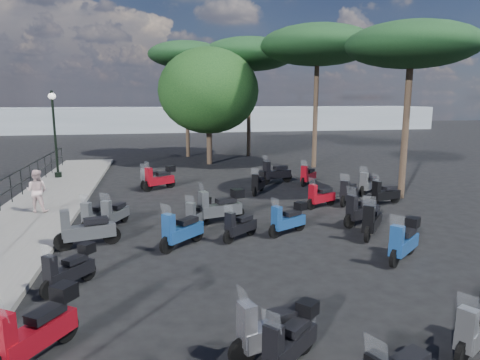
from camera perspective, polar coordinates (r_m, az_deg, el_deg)
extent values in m
plane|color=black|center=(12.67, -1.07, -8.63)|extent=(120.00, 120.00, 0.00)
cube|color=slate|center=(15.97, -26.89, -5.41)|extent=(3.00, 30.00, 0.15)
cylinder|color=black|center=(19.21, -28.23, -1.01)|extent=(0.04, 0.04, 1.10)
cylinder|color=black|center=(20.49, -27.13, -0.24)|extent=(0.04, 0.04, 1.10)
cylinder|color=black|center=(21.79, -26.16, 0.45)|extent=(0.04, 0.04, 1.10)
cylinder|color=black|center=(23.09, -25.31, 1.05)|extent=(0.04, 0.04, 1.10)
cylinder|color=black|center=(24.41, -24.54, 1.59)|extent=(0.04, 0.04, 1.10)
cylinder|color=black|center=(25.72, -23.85, 2.08)|extent=(0.04, 0.04, 1.10)
cylinder|color=black|center=(27.05, -23.23, 2.52)|extent=(0.04, 0.04, 1.10)
cylinder|color=black|center=(28.37, -22.67, 2.91)|extent=(0.04, 0.04, 1.10)
cylinder|color=black|center=(24.29, -23.07, 0.67)|extent=(0.36, 0.36, 0.27)
cylinder|color=black|center=(24.04, -23.45, 5.57)|extent=(0.12, 0.12, 4.44)
cylinder|color=black|center=(23.97, -23.82, 10.46)|extent=(0.32, 0.97, 0.04)
sphere|color=white|center=(24.47, -23.88, 10.19)|extent=(0.31, 0.31, 0.31)
sphere|color=white|center=(23.47, -23.72, 10.21)|extent=(0.31, 0.31, 0.31)
imported|color=beige|center=(17.12, -25.45, -1.31)|extent=(0.86, 0.73, 1.55)
cylinder|color=black|center=(8.54, -22.17, -17.79)|extent=(0.37, 0.48, 0.51)
cube|color=#A00C19|center=(8.11, -25.29, -18.13)|extent=(1.06, 1.34, 0.36)
cube|color=black|center=(8.08, -24.49, -15.82)|extent=(0.61, 0.70, 0.15)
cube|color=#A00C19|center=(7.64, -28.96, -17.82)|extent=(0.39, 0.37, 0.74)
cube|color=black|center=(8.26, -22.41, -13.60)|extent=(0.48, 0.49, 0.27)
cylinder|color=black|center=(10.26, -24.12, -13.18)|extent=(0.34, 0.40, 0.43)
cylinder|color=black|center=(10.90, -19.63, -11.41)|extent=(0.34, 0.40, 0.43)
cube|color=black|center=(10.54, -21.67, -11.38)|extent=(0.97, 1.11, 0.31)
cube|color=black|center=(10.54, -21.14, -9.87)|extent=(0.55, 0.59, 0.13)
cube|color=black|center=(10.14, -23.98, -10.90)|extent=(0.34, 0.32, 0.63)
plane|color=white|center=(9.98, -24.41, -8.82)|extent=(0.31, 0.27, 0.34)
cube|color=black|center=(10.71, -19.76, -8.51)|extent=(0.42, 0.42, 0.23)
cylinder|color=black|center=(13.09, -22.50, -7.62)|extent=(0.54, 0.24, 0.53)
cylinder|color=black|center=(13.21, -16.74, -7.08)|extent=(0.54, 0.24, 0.53)
cube|color=#494C50|center=(13.08, -19.42, -6.51)|extent=(1.48, 0.72, 0.37)
cube|color=black|center=(13.01, -18.69, -5.13)|extent=(0.72, 0.49, 0.15)
cube|color=#494C50|center=(12.95, -22.28, -5.45)|extent=(0.32, 0.38, 0.77)
plane|color=white|center=(12.82, -22.73, -3.35)|extent=(0.19, 0.43, 0.41)
cylinder|color=black|center=(14.43, -17.42, -5.73)|extent=(0.28, 0.45, 0.46)
cylinder|color=black|center=(15.37, -15.19, -4.60)|extent=(0.28, 0.45, 0.46)
cube|color=#494C50|center=(14.89, -16.21, -4.47)|extent=(0.83, 1.26, 0.32)
cube|color=black|center=(14.96, -15.95, -3.33)|extent=(0.50, 0.64, 0.13)
cube|color=#494C50|center=(14.38, -17.36, -3.98)|extent=(0.35, 0.31, 0.67)
plane|color=white|center=(14.23, -17.58, -2.36)|extent=(0.36, 0.22, 0.35)
cylinder|color=black|center=(19.98, -12.21, -0.84)|extent=(0.48, 0.36, 0.50)
cylinder|color=black|center=(20.65, -9.25, -0.35)|extent=(0.48, 0.36, 0.50)
cube|color=#A00C19|center=(20.30, -10.60, -0.05)|extent=(1.34, 1.04, 0.36)
cube|color=black|center=(20.34, -10.21, 0.83)|extent=(0.70, 0.61, 0.15)
cube|color=#A00C19|center=(19.93, -12.06, 0.55)|extent=(0.36, 0.39, 0.73)
plane|color=white|center=(19.82, -12.27, 1.87)|extent=(0.29, 0.38, 0.39)
cube|color=black|center=(20.54, -9.25, 1.49)|extent=(0.48, 0.48, 0.27)
cylinder|color=black|center=(7.78, 8.78, -20.37)|extent=(0.39, 0.36, 0.44)
cube|color=black|center=(7.32, 6.80, -20.99)|extent=(1.09, 1.01, 0.31)
cube|color=black|center=(7.30, 7.50, -18.75)|extent=(0.59, 0.56, 0.13)
cube|color=black|center=(6.81, 4.46, -21.08)|extent=(0.33, 0.34, 0.64)
plane|color=white|center=(6.56, 4.24, -18.26)|extent=(0.28, 0.31, 0.34)
cube|color=black|center=(7.51, 8.98, -16.51)|extent=(0.42, 0.42, 0.24)
cylinder|color=black|center=(7.36, 0.31, -21.96)|extent=(0.49, 0.24, 0.48)
cylinder|color=black|center=(7.92, 8.54, -19.51)|extent=(0.49, 0.24, 0.48)
cube|color=gray|center=(7.55, 4.97, -19.46)|extent=(1.36, 0.71, 0.34)
cube|color=black|center=(7.50, 6.17, -17.25)|extent=(0.67, 0.47, 0.14)
cube|color=gray|center=(7.16, 0.91, -18.67)|extent=(0.30, 0.35, 0.71)
plane|color=white|center=(6.92, 0.47, -15.51)|extent=(0.19, 0.39, 0.38)
cylinder|color=black|center=(12.08, -9.71, -8.52)|extent=(0.44, 0.43, 0.51)
cylinder|color=black|center=(12.95, -5.77, -7.06)|extent=(0.44, 0.43, 0.51)
cube|color=#1D4D95|center=(12.48, -7.53, -6.89)|extent=(1.23, 1.21, 0.36)
cube|color=black|center=(12.52, -7.01, -5.40)|extent=(0.67, 0.67, 0.15)
cube|color=#1D4D95|center=(11.98, -9.50, -6.23)|extent=(0.39, 0.39, 0.74)
plane|color=white|center=(11.81, -9.78, -4.11)|extent=(0.34, 0.34, 0.39)
cylinder|color=black|center=(14.42, -5.17, -5.11)|extent=(0.55, 0.26, 0.54)
cylinder|color=black|center=(14.96, -0.41, -4.47)|extent=(0.55, 0.26, 0.54)
cube|color=#494C50|center=(14.65, -2.56, -4.01)|extent=(1.50, 0.78, 0.38)
cube|color=black|center=(14.65, -1.89, -2.73)|extent=(0.74, 0.52, 0.16)
cube|color=#494C50|center=(14.32, -4.88, -3.09)|extent=(0.33, 0.39, 0.78)
plane|color=white|center=(14.18, -5.16, -1.15)|extent=(0.21, 0.43, 0.42)
cube|color=black|center=(14.80, -0.34, -1.79)|extent=(0.47, 0.45, 0.29)
cylinder|color=black|center=(13.87, -6.68, -6.02)|extent=(0.32, 0.41, 0.43)
cylinder|color=black|center=(14.77, -4.60, -4.93)|extent=(0.32, 0.41, 0.43)
cube|color=#494C50|center=(14.31, -5.53, -4.79)|extent=(0.91, 1.13, 0.30)
cube|color=black|center=(14.38, -5.26, -3.68)|extent=(0.52, 0.59, 0.13)
cube|color=#494C50|center=(13.82, -6.57, -4.31)|extent=(0.33, 0.31, 0.63)
plane|color=white|center=(13.67, -6.72, -2.74)|extent=(0.32, 0.25, 0.33)
cube|color=black|center=(14.64, -4.60, -2.75)|extent=(0.41, 0.41, 0.23)
cylinder|color=black|center=(20.56, -12.69, -0.62)|extent=(0.31, 0.42, 0.44)
cylinder|color=black|center=(21.47, -11.11, -0.08)|extent=(0.31, 0.42, 0.44)
cube|color=gray|center=(21.02, -11.83, 0.12)|extent=(0.88, 1.18, 0.31)
cube|color=black|center=(21.10, -11.64, 0.88)|extent=(0.52, 0.61, 0.13)
cube|color=gray|center=(20.54, -12.63, 0.56)|extent=(0.34, 0.31, 0.64)
plane|color=white|center=(20.43, -12.76, 1.67)|extent=(0.33, 0.24, 0.34)
cube|color=black|center=(6.81, 21.69, -21.39)|extent=(0.66, 0.52, 0.14)
plane|color=white|center=(6.01, 17.69, -20.82)|extent=(0.23, 0.37, 0.37)
cylinder|color=black|center=(13.22, 4.64, -6.79)|extent=(0.44, 0.30, 0.45)
cylinder|color=black|center=(14.01, 7.96, -5.84)|extent=(0.44, 0.30, 0.45)
cube|color=#1D4D95|center=(13.59, 6.50, -5.58)|extent=(1.23, 0.87, 0.32)
cube|color=black|center=(13.63, 6.99, -4.38)|extent=(0.63, 0.52, 0.13)
cube|color=#1D4D95|center=(13.15, 4.90, -4.92)|extent=(0.32, 0.35, 0.66)
plane|color=white|center=(13.00, 4.76, -3.16)|extent=(0.24, 0.35, 0.35)
cube|color=black|center=(13.86, 8.08, -3.43)|extent=(0.43, 0.42, 0.25)
cylinder|color=black|center=(12.68, -1.53, -7.59)|extent=(0.39, 0.34, 0.43)
cylinder|color=black|center=(13.46, 1.50, -6.48)|extent=(0.39, 0.34, 0.43)
cube|color=black|center=(13.05, 0.15, -6.31)|extent=(1.09, 0.97, 0.30)
cube|color=black|center=(13.09, 0.58, -5.11)|extent=(0.58, 0.55, 0.13)
cube|color=black|center=(12.60, -1.33, -5.74)|extent=(0.32, 0.33, 0.63)
plane|color=white|center=(12.46, -1.50, -4.03)|extent=(0.27, 0.31, 0.33)
cylinder|color=black|center=(18.65, 1.98, -1.52)|extent=(0.30, 0.43, 0.45)
cylinder|color=black|center=(19.70, 2.90, -0.86)|extent=(0.30, 0.43, 0.45)
cube|color=black|center=(19.19, 2.50, -0.66)|extent=(0.87, 1.20, 0.32)
cube|color=black|center=(19.28, 2.63, 0.18)|extent=(0.52, 0.62, 0.13)
cube|color=black|center=(18.64, 2.05, -0.19)|extent=(0.34, 0.31, 0.65)
plane|color=white|center=(18.51, 2.01, 1.05)|extent=(0.34, 0.24, 0.34)
cube|color=black|center=(19.61, 2.93, 0.85)|extent=(0.41, 0.42, 0.24)
cylinder|color=black|center=(21.10, 3.36, 0.06)|extent=(0.54, 0.28, 0.54)
cylinder|color=black|center=(21.86, 6.29, 0.39)|extent=(0.54, 0.28, 0.54)
cube|color=black|center=(21.47, 4.98, 0.77)|extent=(1.50, 0.84, 0.38)
cube|color=black|center=(21.52, 5.41, 1.63)|extent=(0.74, 0.54, 0.16)
cube|color=black|center=(21.06, 3.58, 1.45)|extent=(0.34, 0.40, 0.78)
plane|color=white|center=(20.94, 3.44, 2.79)|extent=(0.22, 0.43, 0.42)
cylinder|color=black|center=(8.18, 27.51, -19.85)|extent=(0.43, 0.31, 0.44)
cube|color=gray|center=(8.61, 29.12, -17.15)|extent=(1.19, 0.88, 0.31)
cube|color=gray|center=(8.04, 27.99, -16.99)|extent=(0.32, 0.34, 0.65)
plane|color=white|center=(7.82, 28.12, -14.44)|extent=(0.24, 0.34, 0.34)
cylinder|color=black|center=(11.67, 19.89, -9.77)|extent=(0.45, 0.39, 0.49)
cylinder|color=black|center=(12.78, 21.77, -8.09)|extent=(0.45, 0.39, 0.49)
cube|color=#1D4D95|center=(12.21, 21.02, -8.01)|extent=(1.25, 1.12, 0.35)
cube|color=black|center=(12.28, 21.37, -6.51)|extent=(0.67, 0.63, 0.14)
cube|color=#1D4D95|center=(11.59, 20.18, -7.46)|extent=(0.37, 0.38, 0.72)
plane|color=white|center=(11.40, 20.23, -5.33)|extent=(0.31, 0.35, 0.38)
cube|color=black|center=(12.61, 22.01, -5.23)|extent=(0.48, 0.48, 0.27)
cylinder|color=black|center=(14.59, 14.41, -5.30)|extent=(0.50, 0.31, 0.50)
cylinder|color=black|center=(15.55, 17.39, -4.45)|extent=(0.50, 0.31, 0.50)
cube|color=black|center=(15.06, 16.11, -4.13)|extent=(1.39, 0.90, 0.36)
cube|color=black|center=(15.12, 16.58, -2.94)|extent=(0.70, 0.55, 0.15)
cube|color=black|center=(14.53, 14.71, -3.40)|extent=(0.34, 0.38, 0.74)
plane|color=white|center=(14.37, 14.64, -1.61)|extent=(0.24, 0.40, 0.39)
cylinder|color=black|center=(16.65, 9.47, -3.19)|extent=(0.44, 0.28, 0.45)
cylinder|color=black|center=(17.47, 11.99, -2.61)|extent=(0.44, 0.28, 0.45)
cube|color=#A00C19|center=(17.05, 10.88, -2.32)|extent=(1.23, 0.83, 0.32)
cube|color=black|center=(17.11, 11.27, -1.38)|extent=(0.63, 0.50, 0.13)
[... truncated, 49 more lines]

